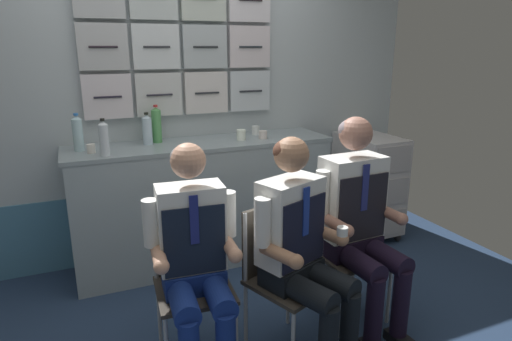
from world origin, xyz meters
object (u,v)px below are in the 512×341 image
object	(u,v)px
crew_member_right	(301,244)
paper_cup_blue	(241,135)
water_bottle_short	(147,129)
folding_chair_by_counter	(342,236)
folding_chair_left	(191,267)
service_trolley	(368,182)
crew_member_by_counter	(359,215)
folding_chair_right	(279,263)
crew_member_left	(195,254)

from	to	relation	value
crew_member_right	paper_cup_blue	distance (m)	1.35
water_bottle_short	folding_chair_by_counter	bearing A→B (deg)	-47.80
folding_chair_left	water_bottle_short	world-z (taller)	water_bottle_short
crew_member_right	water_bottle_short	world-z (taller)	crew_member_right
service_trolley	paper_cup_blue	size ratio (longest dim) A/B	11.17
service_trolley	folding_chair_left	distance (m)	2.16
folding_chair_by_counter	water_bottle_short	bearing A→B (deg)	132.20
service_trolley	folding_chair_left	world-z (taller)	service_trolley
folding_chair_left	crew_member_right	distance (m)	0.63
crew_member_by_counter	water_bottle_short	distance (m)	1.67
crew_member_by_counter	crew_member_right	bearing A→B (deg)	-161.76
crew_member_right	folding_chair_by_counter	distance (m)	0.59
service_trolley	water_bottle_short	xyz separation A→B (m)	(-1.93, 0.16, 0.60)
folding_chair_right	service_trolley	bearing A→B (deg)	37.45
crew_member_right	folding_chair_right	bearing A→B (deg)	110.59
crew_member_left	crew_member_by_counter	world-z (taller)	crew_member_by_counter
folding_chair_by_counter	paper_cup_blue	xyz separation A→B (m)	(-0.31, 0.98, 0.51)
folding_chair_left	crew_member_right	xyz separation A→B (m)	(0.53, -0.29, 0.17)
service_trolley	crew_member_left	bearing A→B (deg)	-149.76
crew_member_right	crew_member_by_counter	world-z (taller)	crew_member_by_counter
folding_chair_left	folding_chair_by_counter	world-z (taller)	same
folding_chair_left	paper_cup_blue	distance (m)	1.32
crew_member_left	paper_cup_blue	bearing A→B (deg)	58.67
folding_chair_right	paper_cup_blue	size ratio (longest dim) A/B	10.14
crew_member_right	folding_chair_by_counter	bearing A→B (deg)	33.68
folding_chair_left	water_bottle_short	distance (m)	1.27
service_trolley	water_bottle_short	size ratio (longest dim) A/B	3.85
service_trolley	paper_cup_blue	xyz separation A→B (m)	(-1.23, 0.03, 0.53)
crew_member_left	folding_chair_right	world-z (taller)	crew_member_left
folding_chair_left	crew_member_by_counter	distance (m)	1.04
service_trolley	crew_member_right	xyz separation A→B (m)	(-1.40, -1.27, 0.19)
crew_member_left	water_bottle_short	xyz separation A→B (m)	(0.01, 1.29, 0.42)
crew_member_by_counter	paper_cup_blue	distance (m)	1.22
crew_member_left	folding_chair_by_counter	world-z (taller)	crew_member_left
folding_chair_right	water_bottle_short	xyz separation A→B (m)	(-0.48, 1.28, 0.58)
folding_chair_right	folding_chair_by_counter	bearing A→B (deg)	17.24
crew_member_left	folding_chair_by_counter	distance (m)	1.04
water_bottle_short	crew_member_by_counter	bearing A→B (deg)	-51.31
folding_chair_right	folding_chair_by_counter	size ratio (longest dim) A/B	1.00
folding_chair_right	crew_member_by_counter	world-z (taller)	crew_member_by_counter
crew_member_by_counter	water_bottle_short	bearing A→B (deg)	128.69
crew_member_left	water_bottle_short	size ratio (longest dim) A/B	5.12
crew_member_by_counter	water_bottle_short	size ratio (longest dim) A/B	5.40
folding_chair_right	crew_member_right	world-z (taller)	crew_member_right
crew_member_left	service_trolley	bearing A→B (deg)	30.24
water_bottle_short	folding_chair_left	bearing A→B (deg)	-89.71
crew_member_right	crew_member_by_counter	bearing A→B (deg)	18.24
folding_chair_by_counter	crew_member_by_counter	xyz separation A→B (m)	(0.01, -0.16, 0.20)
folding_chair_left	paper_cup_blue	xyz separation A→B (m)	(0.70, 1.00, 0.51)
folding_chair_left	paper_cup_blue	bearing A→B (deg)	55.27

